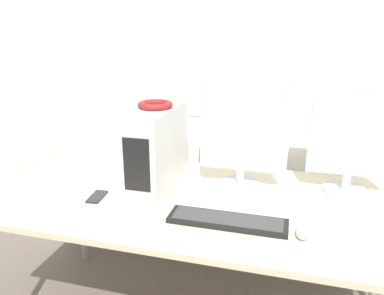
% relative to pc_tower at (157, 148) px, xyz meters
% --- Properties ---
extents(wall_back, '(8.00, 0.07, 2.70)m').
position_rel_pc_tower_xyz_m(wall_back, '(0.24, 0.52, 0.41)').
color(wall_back, silver).
rests_on(wall_back, ground_plane).
extents(desk, '(1.96, 0.93, 0.74)m').
position_rel_pc_tower_xyz_m(desk, '(0.24, -0.07, -0.24)').
color(desk, beige).
rests_on(desk, ground_plane).
extents(pc_tower, '(0.17, 0.49, 0.40)m').
position_rel_pc_tower_xyz_m(pc_tower, '(0.00, 0.00, 0.00)').
color(pc_tower, silver).
rests_on(pc_tower, desk).
extents(headphones, '(0.17, 0.17, 0.03)m').
position_rel_pc_tower_xyz_m(headphones, '(0.00, 0.00, 0.21)').
color(headphones, maroon).
rests_on(headphones, pc_tower).
extents(monitor_main, '(0.41, 0.21, 0.53)m').
position_rel_pc_tower_xyz_m(monitor_main, '(0.40, 0.11, 0.07)').
color(monitor_main, '#B7B7BC').
rests_on(monitor_main, desk).
extents(monitor_right_near, '(0.38, 0.21, 0.48)m').
position_rel_pc_tower_xyz_m(monitor_right_near, '(0.90, 0.17, 0.05)').
color(monitor_right_near, '#B7B7BC').
rests_on(monitor_right_near, desk).
extents(keyboard, '(0.48, 0.13, 0.02)m').
position_rel_pc_tower_xyz_m(keyboard, '(0.41, -0.28, -0.19)').
color(keyboard, black).
rests_on(keyboard, desk).
extents(mouse, '(0.05, 0.10, 0.03)m').
position_rel_pc_tower_xyz_m(mouse, '(0.70, -0.30, -0.19)').
color(mouse, '#B2B2B7').
rests_on(mouse, desk).
extents(cell_phone, '(0.07, 0.13, 0.01)m').
position_rel_pc_tower_xyz_m(cell_phone, '(-0.23, -0.21, -0.19)').
color(cell_phone, '#232328').
rests_on(cell_phone, desk).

